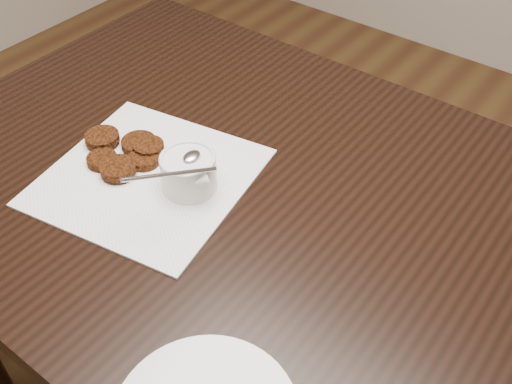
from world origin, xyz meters
The scene contains 4 objects.
table centered at (0.06, 0.06, 0.38)m, with size 1.37×0.88×0.75m, color black.
napkin centered at (-0.15, -0.02, 0.75)m, with size 0.33×0.33×0.00m, color white.
sauce_ramekin centered at (-0.07, 0.00, 0.82)m, with size 0.12×0.12×0.13m, color white, non-canonical shape.
patty_cluster centered at (-0.21, -0.01, 0.76)m, with size 0.21×0.21×0.02m, color #63280D, non-canonical shape.
Camera 1 is at (0.47, -0.53, 1.44)m, focal length 42.29 mm.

